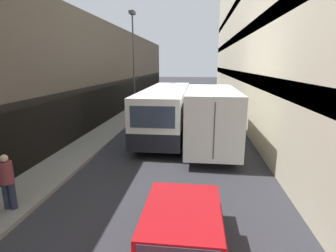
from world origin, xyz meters
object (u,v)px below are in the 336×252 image
Objects in this scene: car_hatchback at (181,238)px; street_lamp at (133,47)px; box_truck at (210,115)px; bus at (166,110)px; pedestrian at (7,180)px; panel_van at (176,96)px.

street_lamp is (-4.81, 15.72, 4.88)m from car_hatchback.
box_truck is 9.59m from street_lamp.
pedestrian is at bearing -109.71° from bus.
panel_van is 8.48m from street_lamp.
pedestrian is (-5.14, 1.53, 0.35)m from car_hatchback.
car_hatchback is at bearing -81.46° from bus.
panel_van is at bearing 102.74° from box_truck.
bus is 6.83m from street_lamp.
car_hatchback is 2.53× the size of pedestrian.
street_lamp reaches higher than car_hatchback.
box_truck is 1.06× the size of street_lamp.
panel_van is at bearing 81.57° from pedestrian.
bus is 1.27× the size of street_lamp.
box_truck is 1.98× the size of panel_van.
street_lamp is (-5.74, 6.62, 3.91)m from box_truck.
box_truck is 5.07× the size of pedestrian.
panel_van is (-2.99, 13.23, -0.63)m from box_truck.
bus is 2.37× the size of panel_van.
panel_van is at bearing 95.27° from car_hatchback.
panel_van is at bearing 91.95° from bus.
panel_van is 2.56× the size of pedestrian.
street_lamp is (-3.13, 4.52, 4.05)m from bus.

